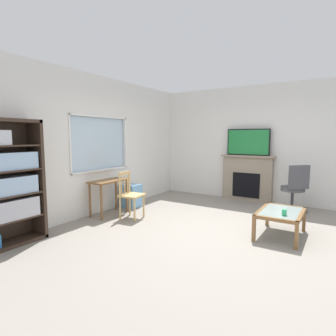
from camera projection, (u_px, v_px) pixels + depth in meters
ground at (214, 233)px, 4.53m from camera, size 6.27×6.07×0.02m
wall_back_with_window at (102, 145)px, 5.73m from camera, size 5.27×0.15×2.79m
wall_right at (259, 144)px, 6.62m from camera, size 0.12×5.27×2.79m
bookshelf at (7, 183)px, 3.91m from camera, size 0.90×0.38×1.82m
desk_under_window at (109, 187)px, 5.48m from camera, size 0.82×0.41×0.71m
wooden_chair at (130, 194)px, 5.25m from camera, size 0.47×0.46×0.90m
plastic_drawer_unit at (131, 196)px, 6.14m from camera, size 0.35×0.40×0.51m
fireplace at (247, 178)px, 6.70m from camera, size 0.26×1.29×1.12m
tv at (248, 142)px, 6.59m from camera, size 0.06×1.01×0.63m
office_chair at (295, 186)px, 5.65m from camera, size 0.62×0.57×1.00m
coffee_table at (281, 214)px, 4.31m from camera, size 0.94×0.64×0.41m
sippy_cup at (284, 212)px, 4.06m from camera, size 0.07×0.07×0.09m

